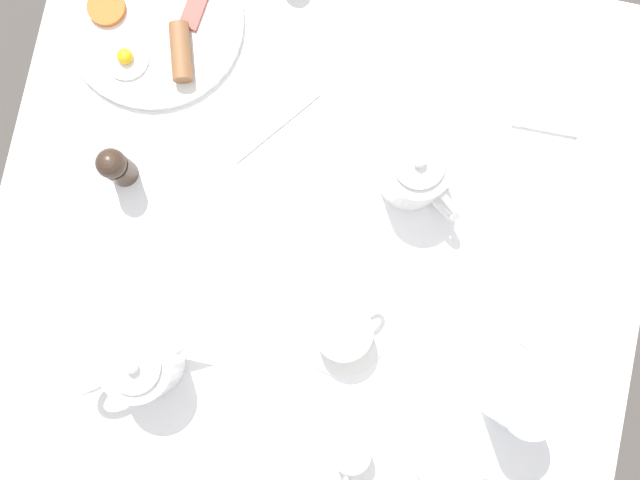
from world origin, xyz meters
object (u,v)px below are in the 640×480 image
teapot_far (142,365)px  water_glass_tall (517,403)px  pepper_grinder (116,167)px  fork_by_plate (276,125)px  teapot_near (415,172)px  knife_by_plate (554,288)px  teacup_with_saucer_left (445,464)px  breakfast_plate (154,24)px  napkin_folded (552,81)px  teacup_with_saucer_right (343,331)px  creamer_jug (351,453)px

teapot_far → water_glass_tall: (-0.06, 0.52, 0.02)m
pepper_grinder → fork_by_plate: bearing=119.5°
teapot_near → teapot_far: size_ratio=1.00×
teapot_near → pepper_grinder: bearing=48.1°
pepper_grinder → fork_by_plate: 0.24m
teapot_near → knife_by_plate: (0.12, 0.24, -0.05)m
teacup_with_saucer_left → fork_by_plate: bearing=-142.1°
breakfast_plate → napkin_folded: size_ratio=1.74×
teapot_near → teacup_with_saucer_right: 0.25m
teacup_with_saucer_left → water_glass_tall: (-0.11, 0.07, 0.05)m
breakfast_plate → teacup_with_saucer_left: 0.78m
teapot_near → teacup_with_saucer_left: size_ratio=1.21×
breakfast_plate → fork_by_plate: bearing=61.7°
teacup_with_saucer_left → water_glass_tall: bearing=146.3°
water_glass_tall → teapot_far: bearing=-83.7°
pepper_grinder → fork_by_plate: (-0.12, 0.21, -0.05)m
pepper_grinder → napkin_folded: bearing=114.0°
teapot_far → teacup_with_saucer_left: size_ratio=1.21×
teacup_with_saucer_left → napkin_folded: 0.59m
fork_by_plate → knife_by_plate: 0.48m
teacup_with_saucer_left → teacup_with_saucer_right: bearing=-130.8°
teapot_near → creamer_jug: bearing=126.0°
teacup_with_saucer_left → creamer_jug: teacup_with_saucer_left is taller
breakfast_plate → water_glass_tall: bearing=54.6°
breakfast_plate → teapot_far: size_ratio=1.71×
teapot_near → knife_by_plate: teapot_near is taller
teapot_far → water_glass_tall: size_ratio=1.04×
teapot_near → water_glass_tall: bearing=161.3°
teapot_far → teacup_with_saucer_left: bearing=-43.6°
teapot_far → napkin_folded: 0.74m
teacup_with_saucer_right → knife_by_plate: (-0.12, 0.30, -0.03)m
creamer_jug → napkin_folded: 0.63m
teacup_with_saucer_right → breakfast_plate: bearing=-136.7°
creamer_jug → napkin_folded: size_ratio=0.48×
teapot_far → knife_by_plate: 0.61m
napkin_folded → teacup_with_saucer_left: bearing=-5.8°
creamer_jug → breakfast_plate: bearing=-143.3°
teapot_far → teacup_with_saucer_right: teapot_far is taller
breakfast_plate → teacup_with_saucer_right: 0.55m
breakfast_plate → teapot_near: size_ratio=1.72×
breakfast_plate → knife_by_plate: 0.72m
creamer_jug → pepper_grinder: 0.53m
teacup_with_saucer_right → water_glass_tall: (0.05, 0.25, 0.05)m
teapot_near → water_glass_tall: 0.35m
pepper_grinder → breakfast_plate: bearing=-178.4°
napkin_folded → knife_by_plate: (0.31, 0.06, -0.00)m
teapot_near → pepper_grinder: 0.43m
breakfast_plate → water_glass_tall: (0.44, 0.62, 0.07)m
teapot_far → breakfast_plate: bearing=64.9°
knife_by_plate → napkin_folded: bearing=-169.3°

